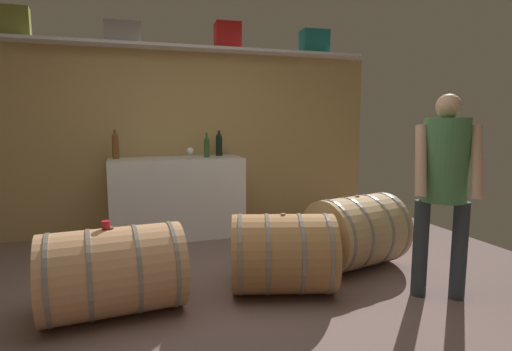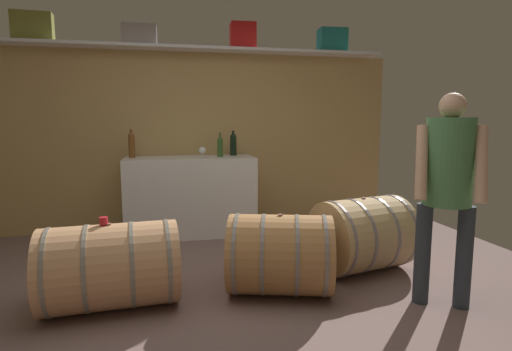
% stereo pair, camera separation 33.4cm
% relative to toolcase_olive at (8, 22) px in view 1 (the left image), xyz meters
% --- Properties ---
extents(ground_plane, '(6.21, 7.96, 0.02)m').
position_rel_toolcase_olive_xyz_m(ground_plane, '(1.72, -1.63, -2.34)').
color(ground_plane, '#755B57').
extents(back_wall_panel, '(5.01, 0.10, 2.15)m').
position_rel_toolcase_olive_xyz_m(back_wall_panel, '(1.72, 0.15, -1.26)').
color(back_wall_panel, tan).
rests_on(back_wall_panel, ground).
extents(high_shelf_board, '(4.61, 0.40, 0.03)m').
position_rel_toolcase_olive_xyz_m(high_shelf_board, '(1.72, 0.00, -0.17)').
color(high_shelf_board, silver).
rests_on(high_shelf_board, back_wall_panel).
extents(toolcase_olive, '(0.42, 0.22, 0.31)m').
position_rel_toolcase_olive_xyz_m(toolcase_olive, '(0.00, 0.00, 0.00)').
color(toolcase_olive, olive).
rests_on(toolcase_olive, high_shelf_board).
extents(toolcase_grey, '(0.38, 0.30, 0.22)m').
position_rel_toolcase_olive_xyz_m(toolcase_grey, '(1.11, 0.00, -0.04)').
color(toolcase_grey, gray).
rests_on(toolcase_grey, high_shelf_board).
extents(toolcase_red, '(0.31, 0.25, 0.31)m').
position_rel_toolcase_olive_xyz_m(toolcase_red, '(2.31, 0.00, -0.00)').
color(toolcase_red, red).
rests_on(toolcase_red, high_shelf_board).
extents(toolcase_teal, '(0.35, 0.25, 0.29)m').
position_rel_toolcase_olive_xyz_m(toolcase_teal, '(3.45, 0.00, -0.01)').
color(toolcase_teal, '#1D7977').
rests_on(toolcase_teal, high_shelf_board).
extents(work_cabinet, '(1.48, 0.60, 0.91)m').
position_rel_toolcase_olive_xyz_m(work_cabinet, '(1.63, -0.21, -1.88)').
color(work_cabinet, white).
rests_on(work_cabinet, ground).
extents(wine_bottle_dark, '(0.08, 0.08, 0.30)m').
position_rel_toolcase_olive_xyz_m(wine_bottle_dark, '(2.17, -0.08, -1.28)').
color(wine_bottle_dark, black).
rests_on(wine_bottle_dark, work_cabinet).
extents(wine_bottle_amber, '(0.07, 0.07, 0.32)m').
position_rel_toolcase_olive_xyz_m(wine_bottle_amber, '(0.98, -0.12, -1.27)').
color(wine_bottle_amber, brown).
rests_on(wine_bottle_amber, work_cabinet).
extents(wine_bottle_green, '(0.07, 0.07, 0.28)m').
position_rel_toolcase_olive_xyz_m(wine_bottle_green, '(1.99, -0.23, -1.30)').
color(wine_bottle_green, '#325927').
rests_on(wine_bottle_green, work_cabinet).
extents(wine_glass, '(0.08, 0.08, 0.13)m').
position_rel_toolcase_olive_xyz_m(wine_glass, '(1.76, -0.42, -1.34)').
color(wine_glass, white).
rests_on(wine_glass, work_cabinet).
extents(wine_barrel_near, '(0.98, 0.68, 0.62)m').
position_rel_toolcase_olive_xyz_m(wine_barrel_near, '(0.95, -2.05, -2.03)').
color(wine_barrel_near, tan).
rests_on(wine_barrel_near, ground).
extents(wine_barrel_far, '(0.93, 0.81, 0.63)m').
position_rel_toolcase_olive_xyz_m(wine_barrel_far, '(2.20, -2.07, -2.02)').
color(wine_barrel_far, '#A77443').
rests_on(wine_barrel_far, ground).
extents(wine_barrel_flank, '(0.91, 0.81, 0.66)m').
position_rel_toolcase_olive_xyz_m(wine_barrel_flank, '(3.05, -1.74, -2.00)').
color(wine_barrel_flank, tan).
rests_on(wine_barrel_flank, ground).
extents(tasting_cup, '(0.06, 0.06, 0.05)m').
position_rel_toolcase_olive_xyz_m(tasting_cup, '(0.92, -2.05, -1.69)').
color(tasting_cup, red).
rests_on(tasting_cup, wine_barrel_near).
extents(winemaker_pouring, '(0.49, 0.45, 1.53)m').
position_rel_toolcase_olive_xyz_m(winemaker_pouring, '(3.29, -2.53, -1.39)').
color(winemaker_pouring, '#2D343D').
rests_on(winemaker_pouring, ground).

